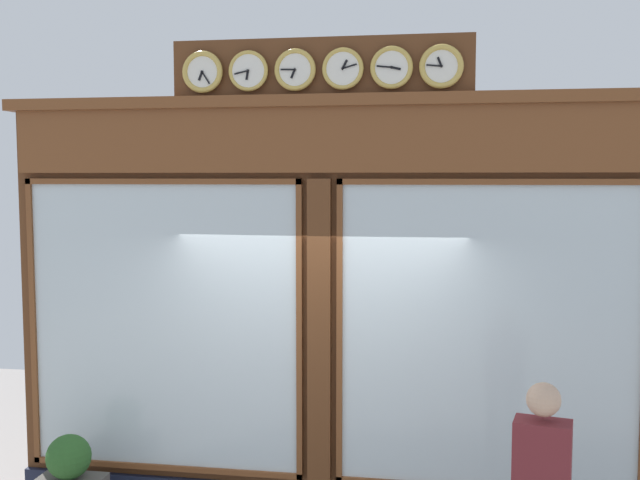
% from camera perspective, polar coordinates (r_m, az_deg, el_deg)
% --- Properties ---
extents(shop_facade, '(5.68, 0.42, 4.17)m').
position_cam_1_polar(shop_facade, '(6.52, 0.18, -5.03)').
color(shop_facade, '#5B3319').
rests_on(shop_facade, ground_plane).
extents(planter_shrub, '(0.38, 0.38, 0.38)m').
position_cam_1_polar(planter_shrub, '(6.83, -18.81, -15.54)').
color(planter_shrub, '#285623').
rests_on(planter_shrub, planter_box).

